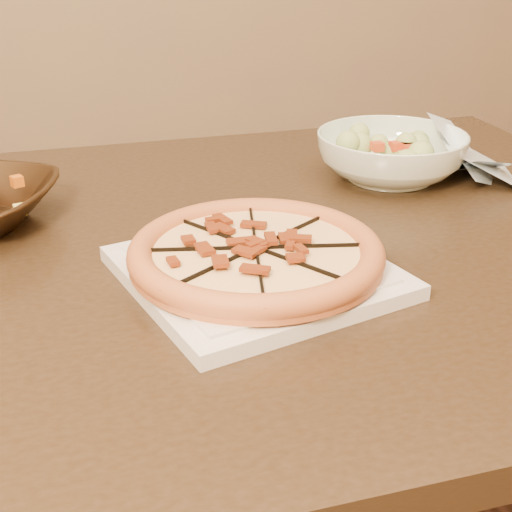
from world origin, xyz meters
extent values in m
cube|color=black|center=(-0.15, 0.19, 0.73)|extent=(1.52, 0.99, 0.04)
cylinder|color=black|center=(0.53, 0.60, 0.35)|extent=(0.07, 0.07, 0.71)
cube|color=silver|center=(-0.05, 0.07, 0.76)|extent=(0.34, 0.34, 0.02)
cube|color=silver|center=(-0.05, 0.07, 0.77)|extent=(0.29, 0.29, 0.00)
cylinder|color=#C0764A|center=(-0.05, 0.07, 0.78)|extent=(0.29, 0.29, 0.01)
torus|color=#C0764A|center=(-0.05, 0.07, 0.79)|extent=(0.30, 0.30, 0.03)
cylinder|color=#FFE0AD|center=(-0.05, 0.07, 0.79)|extent=(0.24, 0.24, 0.01)
cube|color=black|center=(-0.05, 0.07, 0.79)|extent=(0.06, 0.29, 0.01)
cube|color=black|center=(-0.05, 0.07, 0.79)|extent=(0.16, 0.25, 0.01)
cube|color=black|center=(-0.05, 0.07, 0.79)|extent=(0.29, 0.06, 0.01)
cube|color=black|center=(-0.05, 0.07, 0.79)|extent=(0.25, 0.16, 0.01)
cube|color=maroon|center=(-0.03, 0.06, 0.79)|extent=(0.03, 0.02, 0.00)
cube|color=maroon|center=(0.00, 0.07, 0.79)|extent=(0.02, 0.02, 0.00)
cube|color=maroon|center=(0.02, 0.10, 0.79)|extent=(0.03, 0.02, 0.00)
cube|color=maroon|center=(-0.03, 0.09, 0.79)|extent=(0.03, 0.03, 0.00)
cube|color=maroon|center=(-0.02, 0.11, 0.79)|extent=(0.03, 0.03, 0.00)
cube|color=maroon|center=(-0.02, 0.15, 0.79)|extent=(0.02, 0.03, 0.00)
cube|color=maroon|center=(-0.05, 0.11, 0.79)|extent=(0.02, 0.02, 0.00)
cube|color=maroon|center=(-0.07, 0.13, 0.79)|extent=(0.02, 0.03, 0.00)
cube|color=maroon|center=(-0.10, 0.15, 0.79)|extent=(0.02, 0.03, 0.00)
cube|color=maroon|center=(-0.09, 0.10, 0.79)|extent=(0.03, 0.03, 0.00)
cube|color=maroon|center=(-0.12, 0.10, 0.79)|extent=(0.03, 0.02, 0.00)
cube|color=maroon|center=(-0.08, 0.07, 0.79)|extent=(0.03, 0.02, 0.00)
cube|color=maroon|center=(-0.11, 0.06, 0.79)|extent=(0.02, 0.02, 0.00)
cube|color=maroon|center=(-0.13, 0.04, 0.79)|extent=(0.03, 0.02, 0.00)
cube|color=maroon|center=(-0.08, 0.05, 0.79)|extent=(0.03, 0.03, 0.00)
cube|color=maroon|center=(-0.09, 0.02, 0.79)|extent=(0.03, 0.03, 0.00)
cube|color=maroon|center=(-0.08, -0.02, 0.79)|extent=(0.02, 0.03, 0.00)
cube|color=maroon|center=(-0.06, 0.03, 0.79)|extent=(0.02, 0.02, 0.00)
cube|color=maroon|center=(-0.04, 0.00, 0.79)|extent=(0.02, 0.03, 0.00)
cube|color=maroon|center=(-0.04, 0.05, 0.79)|extent=(0.02, 0.03, 0.00)
cube|color=maroon|center=(-0.02, 0.03, 0.79)|extent=(0.03, 0.03, 0.00)
cube|color=maroon|center=(0.02, 0.03, 0.79)|extent=(0.03, 0.02, 0.00)
imported|color=white|center=(0.26, 0.36, 0.79)|extent=(0.27, 0.27, 0.08)
sphere|color=#A6B86A|center=(0.26, 0.36, 0.84)|extent=(0.04, 0.04, 0.04)
sphere|color=#A6B86A|center=(0.27, 0.37, 0.84)|extent=(0.04, 0.04, 0.04)
sphere|color=#A6B86A|center=(0.28, 0.40, 0.84)|extent=(0.04, 0.04, 0.04)
sphere|color=#A6B86A|center=(0.26, 0.37, 0.84)|extent=(0.04, 0.04, 0.04)
sphere|color=#A6B86A|center=(0.24, 0.39, 0.84)|extent=(0.04, 0.04, 0.04)
sphere|color=#A6B86A|center=(0.25, 0.36, 0.84)|extent=(0.04, 0.04, 0.04)
sphere|color=#A6B86A|center=(0.23, 0.36, 0.84)|extent=(0.04, 0.04, 0.04)
sphere|color=#A6B86A|center=(0.21, 0.33, 0.84)|extent=(0.04, 0.04, 0.04)
sphere|color=#A6B86A|center=(0.25, 0.34, 0.84)|extent=(0.04, 0.04, 0.04)
sphere|color=#A6B86A|center=(0.26, 0.32, 0.84)|extent=(0.04, 0.04, 0.04)
sphere|color=#A6B86A|center=(0.26, 0.35, 0.84)|extent=(0.04, 0.04, 0.04)
sphere|color=#A6B86A|center=(0.28, 0.34, 0.84)|extent=(0.04, 0.04, 0.04)
cube|color=#CC401B|center=(0.28, 0.38, 0.83)|extent=(0.02, 0.02, 0.01)
cube|color=#CC401B|center=(0.23, 0.39, 0.83)|extent=(0.02, 0.02, 0.01)
cube|color=#CC401B|center=(0.23, 0.33, 0.83)|extent=(0.02, 0.02, 0.01)
cube|color=#CC401B|center=(0.28, 0.33, 0.83)|extent=(0.02, 0.02, 0.01)
camera|label=1|loc=(-0.26, -0.65, 1.13)|focal=50.00mm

